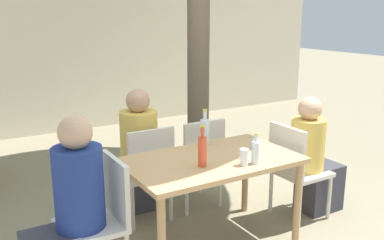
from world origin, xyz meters
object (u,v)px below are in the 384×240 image
(patio_chair_2, at_px, (147,169))
(soda_bottle_0, at_px, (202,151))
(person_seated_2, at_px, (136,157))
(water_bottle_2, at_px, (205,131))
(dining_table_front, at_px, (211,169))
(person_seated_1, at_px, (313,162))
(person_seated_0, at_px, (68,215))
(water_bottle_1, at_px, (255,152))
(patio_chair_1, at_px, (295,166))
(drinking_glass_1, at_px, (256,144))
(patio_chair_0, at_px, (102,213))
(patio_chair_3, at_px, (198,158))
(drinking_glass_0, at_px, (244,157))

(patio_chair_2, bearing_deg, soda_bottle_0, 98.83)
(person_seated_2, relative_size, water_bottle_2, 3.83)
(dining_table_front, xyz_separation_m, person_seated_1, (1.16, -0.00, -0.16))
(person_seated_0, relative_size, water_bottle_1, 5.08)
(patio_chair_1, xyz_separation_m, person_seated_2, (-1.20, 0.87, 0.04))
(person_seated_0, relative_size, soda_bottle_0, 3.86)
(patio_chair_2, bearing_deg, person_seated_1, 155.94)
(patio_chair_1, height_order, person_seated_2, person_seated_2)
(patio_chair_1, bearing_deg, drinking_glass_1, 88.19)
(water_bottle_1, xyz_separation_m, drinking_glass_1, (0.24, 0.29, -0.05))
(patio_chair_1, bearing_deg, patio_chair_0, 90.00)
(patio_chair_0, xyz_separation_m, drinking_glass_1, (1.38, 0.01, 0.28))
(patio_chair_0, relative_size, person_seated_1, 0.79)
(soda_bottle_0, bearing_deg, water_bottle_2, 55.46)
(person_seated_1, height_order, soda_bottle_0, person_seated_1)
(patio_chair_1, bearing_deg, dining_table_front, 90.00)
(dining_table_front, relative_size, patio_chair_2, 1.52)
(soda_bottle_0, height_order, water_bottle_2, soda_bottle_0)
(water_bottle_1, bearing_deg, dining_table_front, 129.45)
(patio_chair_0, relative_size, person_seated_0, 0.73)
(patio_chair_1, distance_m, person_seated_1, 0.24)
(person_seated_1, xyz_separation_m, soda_bottle_0, (-1.32, -0.11, 0.37))
(patio_chair_0, xyz_separation_m, patio_chair_1, (1.84, 0.00, 0.00))
(dining_table_front, bearing_deg, patio_chair_0, 180.00)
(patio_chair_0, bearing_deg, patio_chair_3, 118.22)
(dining_table_front, height_order, patio_chair_0, patio_chair_0)
(person_seated_0, relative_size, drinking_glass_0, 9.61)
(drinking_glass_0, bearing_deg, patio_chair_3, 80.64)
(drinking_glass_1, bearing_deg, drinking_glass_0, -140.84)
(patio_chair_0, height_order, water_bottle_1, water_bottle_1)
(patio_chair_2, relative_size, person_seated_0, 0.73)
(dining_table_front, xyz_separation_m, patio_chair_2, (-0.28, 0.64, -0.15))
(water_bottle_2, height_order, drinking_glass_0, water_bottle_2)
(dining_table_front, height_order, person_seated_2, person_seated_2)
(patio_chair_3, xyz_separation_m, person_seated_1, (0.89, -0.64, -0.00))
(patio_chair_1, bearing_deg, water_bottle_2, 67.21)
(patio_chair_2, relative_size, drinking_glass_1, 10.68)
(person_seated_1, relative_size, drinking_glass_1, 13.51)
(person_seated_0, distance_m, soda_bottle_0, 1.05)
(patio_chair_3, xyz_separation_m, drinking_glass_0, (-0.15, -0.90, 0.31))
(patio_chair_0, bearing_deg, patio_chair_1, 90.00)
(patio_chair_3, height_order, soda_bottle_0, soda_bottle_0)
(patio_chair_2, bearing_deg, dining_table_front, 113.22)
(person_seated_0, bearing_deg, drinking_glass_1, 90.52)
(patio_chair_0, relative_size, patio_chair_3, 1.00)
(patio_chair_1, bearing_deg, water_bottle_1, 111.34)
(person_seated_2, distance_m, soda_bottle_0, 1.05)
(patio_chair_0, bearing_deg, water_bottle_2, 106.99)
(soda_bottle_0, distance_m, water_bottle_2, 0.53)
(patio_chair_0, bearing_deg, person_seated_1, 90.00)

